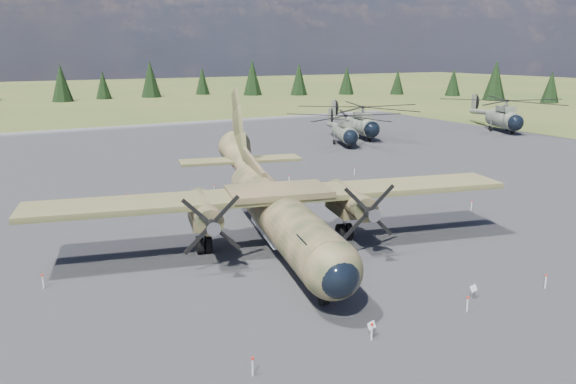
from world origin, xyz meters
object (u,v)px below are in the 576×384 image
transport_plane (274,201)px  helicopter_near (345,124)px  helicopter_mid (361,115)px  helicopter_far (504,109)px

transport_plane → helicopter_near: bearing=62.2°
helicopter_near → helicopter_mid: (5.78, 4.09, 0.44)m
transport_plane → helicopter_mid: transport_plane is taller
helicopter_mid → helicopter_far: helicopter_far is taller
helicopter_near → helicopter_mid: helicopter_mid is taller
helicopter_mid → helicopter_near: bearing=-132.7°
helicopter_far → helicopter_near: bearing=-158.4°
helicopter_mid → helicopter_far: size_ratio=0.89×
transport_plane → helicopter_far: bearing=41.1°
helicopter_near → helicopter_far: 30.70m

